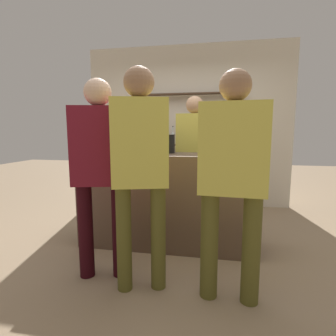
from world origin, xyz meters
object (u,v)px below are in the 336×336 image
Objects in this scene: customer_left at (100,164)px; server_behind_counter at (194,151)px; counter_bottle_0 at (148,142)px; counter_bottle_1 at (99,142)px; wine_glass at (237,145)px; customer_center at (140,162)px; counter_bottle_2 at (101,142)px; customer_right at (232,171)px; counter_bottle_3 at (239,143)px; ice_bucket at (167,144)px.

server_behind_counter is at bearing -37.76° from customer_left.
counter_bottle_0 is at bearing -32.91° from customer_left.
wine_glass is at bearing -4.20° from counter_bottle_1.
server_behind_counter is at bearing -26.18° from customer_center.
counter_bottle_0 is 1.01× the size of counter_bottle_2.
counter_bottle_3 is at bearing -3.23° from customer_right.
ice_bucket is 0.12× the size of customer_center.
counter_bottle_2 is 1.58m from customer_right.
customer_left is 1.65m from server_behind_counter.
counter_bottle_3 reaches higher than ice_bucket.
wine_glass is 0.92m from server_behind_counter.
customer_center is at bearing -91.39° from ice_bucket.
customer_right is at bearing -56.52° from ice_bucket.
customer_left is 0.97× the size of customer_center.
customer_right is (0.71, -0.02, -0.05)m from customer_center.
counter_bottle_1 is at bearing -178.33° from ice_bucket.
counter_bottle_2 is (0.15, -0.27, 0.01)m from counter_bottle_1.
counter_bottle_1 is at bearing 12.02° from customer_left.
counter_bottle_2 is 0.99× the size of counter_bottle_3.
counter_bottle_2 is 0.20× the size of customer_left.
ice_bucket reaches higher than wine_glass.
customer_center is (-0.81, -0.78, -0.13)m from counter_bottle_3.
customer_center reaches higher than customer_left.
counter_bottle_2 is at bearing -156.93° from ice_bucket.
wine_glass is 0.08× the size of server_behind_counter.
customer_left is at bearing -115.20° from ice_bucket.
counter_bottle_0 is at bearing -16.24° from counter_bottle_1.
server_behind_counter is (0.95, 0.90, -0.15)m from counter_bottle_2.
counter_bottle_0 is 0.20× the size of server_behind_counter.
customer_right is (-0.10, -0.79, -0.18)m from counter_bottle_3.
counter_bottle_1 reaches higher than wine_glass.
counter_bottle_1 reaches higher than ice_bucket.
customer_left is at bearing -14.98° from server_behind_counter.
customer_left is (-1.21, -0.65, -0.17)m from counter_bottle_3.
wine_glass is (1.62, -0.12, -0.01)m from counter_bottle_1.
counter_bottle_2 is 1.00m from customer_center.
customer_left is (-1.21, -0.76, -0.14)m from wine_glass.
counter_bottle_3 is 0.20× the size of customer_left.
counter_bottle_0 is 1.01× the size of counter_bottle_3.
counter_bottle_1 is 1.27m from server_behind_counter.
ice_bucket is at bearing 50.22° from counter_bottle_0.
counter_bottle_3 is at bearing -1.94° from counter_bottle_0.
server_behind_counter reaches higher than counter_bottle_2.
counter_bottle_0 is 0.97m from counter_bottle_3.
customer_center is (0.66, -0.73, -0.13)m from counter_bottle_2.
ice_bucket is 0.12× the size of customer_right.
customer_right reaches higher than counter_bottle_1.
customer_center is at bearing -132.55° from wine_glass.
customer_left is (0.41, -0.88, -0.16)m from counter_bottle_1.
wine_glass is (1.47, 0.15, -0.03)m from counter_bottle_2.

